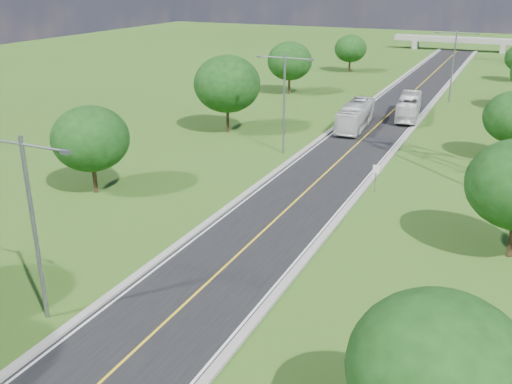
# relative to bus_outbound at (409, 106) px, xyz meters

# --- Properties ---
(ground) EXTENTS (260.00, 260.00, 0.00)m
(ground) POSITION_rel_bus_outbound_xyz_m (-2.61, -5.70, -1.52)
(ground) COLOR #335417
(ground) RESTS_ON ground
(road) EXTENTS (8.00, 150.00, 0.06)m
(road) POSITION_rel_bus_outbound_xyz_m (-2.61, 0.30, -1.49)
(road) COLOR black
(road) RESTS_ON ground
(curb_left) EXTENTS (0.50, 150.00, 0.22)m
(curb_left) POSITION_rel_bus_outbound_xyz_m (-6.86, 0.30, -1.41)
(curb_left) COLOR gray
(curb_left) RESTS_ON ground
(curb_right) EXTENTS (0.50, 150.00, 0.22)m
(curb_right) POSITION_rel_bus_outbound_xyz_m (1.64, 0.30, -1.41)
(curb_right) COLOR gray
(curb_right) RESTS_ON ground
(speed_limit_sign) EXTENTS (0.55, 0.09, 2.40)m
(speed_limit_sign) POSITION_rel_bus_outbound_xyz_m (2.59, -27.71, 0.08)
(speed_limit_sign) COLOR slate
(speed_limit_sign) RESTS_ON ground
(overpass) EXTENTS (30.00, 3.00, 3.20)m
(overpass) POSITION_rel_bus_outbound_xyz_m (-2.61, 74.30, 0.89)
(overpass) COLOR gray
(overpass) RESTS_ON ground
(streetlight_near_left) EXTENTS (5.90, 0.25, 10.00)m
(streetlight_near_left) POSITION_rel_bus_outbound_xyz_m (-8.61, -53.70, 4.42)
(streetlight_near_left) COLOR slate
(streetlight_near_left) RESTS_ON ground
(streetlight_mid_left) EXTENTS (5.90, 0.25, 10.00)m
(streetlight_mid_left) POSITION_rel_bus_outbound_xyz_m (-8.61, -20.70, 4.42)
(streetlight_mid_left) COLOR slate
(streetlight_mid_left) RESTS_ON ground
(streetlight_far_right) EXTENTS (5.90, 0.25, 10.00)m
(streetlight_far_right) POSITION_rel_bus_outbound_xyz_m (3.39, 12.30, 4.42)
(streetlight_far_right) COLOR slate
(streetlight_far_right) RESTS_ON ground
(tree_lb) EXTENTS (6.30, 6.30, 7.33)m
(tree_lb) POSITION_rel_bus_outbound_xyz_m (-18.61, -37.70, 3.12)
(tree_lb) COLOR black
(tree_lb) RESTS_ON ground
(tree_lc) EXTENTS (7.56, 7.56, 8.79)m
(tree_lc) POSITION_rel_bus_outbound_xyz_m (-17.61, -15.70, 4.05)
(tree_lc) COLOR black
(tree_lc) RESTS_ON ground
(tree_ld) EXTENTS (6.72, 6.72, 7.82)m
(tree_ld) POSITION_rel_bus_outbound_xyz_m (-19.61, 8.30, 3.43)
(tree_ld) COLOR black
(tree_ld) RESTS_ON ground
(tree_le) EXTENTS (5.88, 5.88, 6.84)m
(tree_le) POSITION_rel_bus_outbound_xyz_m (-17.11, 32.30, 2.81)
(tree_le) COLOR black
(tree_le) RESTS_ON ground
(tree_ra) EXTENTS (6.30, 6.30, 7.33)m
(tree_ra) POSITION_rel_bus_outbound_xyz_m (11.39, -55.70, 3.12)
(tree_ra) COLOR black
(tree_ra) RESTS_ON ground
(bus_outbound) EXTENTS (3.67, 10.71, 2.92)m
(bus_outbound) POSITION_rel_bus_outbound_xyz_m (0.00, 0.00, 0.00)
(bus_outbound) COLOR silver
(bus_outbound) RESTS_ON road
(bus_inbound) EXTENTS (3.20, 10.93, 3.01)m
(bus_inbound) POSITION_rel_bus_outbound_xyz_m (-4.72, -7.87, 0.04)
(bus_inbound) COLOR silver
(bus_inbound) RESTS_ON road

